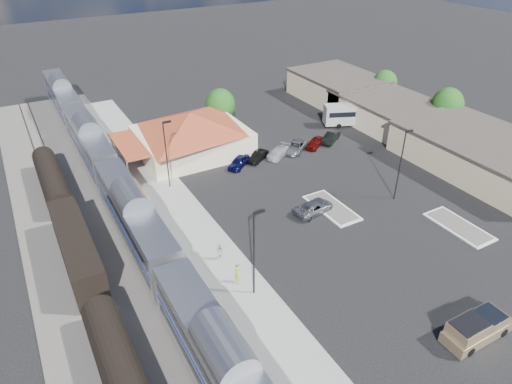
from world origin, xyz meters
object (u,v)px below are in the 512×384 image
suv (314,207)px  coach_bus (358,113)px  pickup_truck (478,328)px  station_depot (191,133)px

suv → coach_bus: (21.53, 17.97, 1.33)m
pickup_truck → suv: 21.60m
pickup_truck → suv: (-0.84, 21.58, -0.31)m
station_depot → suv: size_ratio=3.58×
pickup_truck → coach_bus: (20.69, 39.55, 1.02)m
coach_bus → suv: bearing=152.9°
station_depot → coach_bus: station_depot is taller
station_depot → pickup_truck: station_depot is taller
suv → pickup_truck: bearing=172.1°
suv → coach_bus: coach_bus is taller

